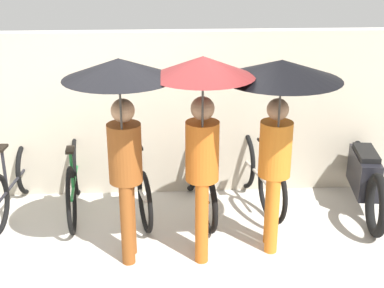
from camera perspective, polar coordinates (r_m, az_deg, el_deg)
back_wall at (r=6.53m, az=-5.99°, el=3.06°), size 12.13×0.12×2.02m
parked_bicycle_0 at (r=6.58m, az=-18.58°, el=-3.95°), size 0.44×1.71×1.03m
parked_bicycle_1 at (r=6.38m, az=-12.45°, el=-3.78°), size 0.44×1.72×1.03m
parked_bicycle_2 at (r=6.34m, az=-5.96°, el=-3.80°), size 0.55×1.75×1.06m
parked_bicycle_3 at (r=6.30m, az=0.59°, el=-3.94°), size 0.47×1.73×1.04m
parked_bicycle_4 at (r=6.46m, az=6.91°, el=-2.97°), size 0.51×1.72×1.05m
pedestrian_leading at (r=4.80m, az=-7.55°, el=3.92°), size 0.99×0.99×2.07m
pedestrian_center at (r=4.80m, az=1.14°, el=3.77°), size 0.92×0.92×2.08m
pedestrian_trailing at (r=5.01m, az=9.32°, el=4.65°), size 1.10×1.10×2.01m
motorcycle at (r=6.67m, az=17.83°, el=-3.15°), size 0.58×2.05×0.91m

